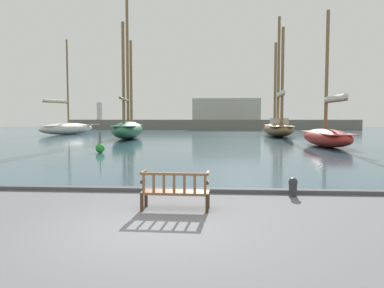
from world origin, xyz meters
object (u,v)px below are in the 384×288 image
object	(u,v)px
sailboat_centre_channel	(128,127)
sailboat_mid_starboard	(67,127)
sailboat_outer_starboard	(326,135)
mooring_bollard	(293,186)
channel_buoy	(100,148)
sailboat_nearest_starboard	(278,126)
park_bench	(175,191)

from	to	relation	value
sailboat_centre_channel	sailboat_mid_starboard	distance (m)	13.70
sailboat_outer_starboard	sailboat_centre_channel	bearing A→B (deg)	150.76
sailboat_outer_starboard	sailboat_mid_starboard	distance (m)	33.43
sailboat_outer_starboard	sailboat_mid_starboard	bearing A→B (deg)	145.75
mooring_bollard	channel_buoy	bearing A→B (deg)	128.34
sailboat_nearest_starboard	sailboat_mid_starboard	xyz separation A→B (m)	(-26.52, 3.14, -0.33)
park_bench	sailboat_mid_starboard	world-z (taller)	sailboat_mid_starboard
park_bench	sailboat_centre_channel	xyz separation A→B (m)	(-8.38, 29.44, 0.79)
mooring_bollard	channel_buoy	world-z (taller)	channel_buoy
mooring_bollard	park_bench	bearing A→B (deg)	-150.34
sailboat_mid_starboard	sailboat_centre_channel	bearing A→B (deg)	-41.54
sailboat_centre_channel	sailboat_mid_starboard	bearing A→B (deg)	138.46
sailboat_mid_starboard	channel_buoy	bearing A→B (deg)	-63.56
sailboat_outer_starboard	sailboat_mid_starboard	size ratio (longest dim) A/B	0.82
park_bench	mooring_bollard	xyz separation A→B (m)	(3.09, 1.76, -0.18)
sailboat_outer_starboard	sailboat_mid_starboard	world-z (taller)	sailboat_mid_starboard
sailboat_mid_starboard	channel_buoy	xyz separation A→B (m)	(12.46, -25.05, -0.62)
park_bench	sailboat_mid_starboard	distance (m)	42.79
sailboat_centre_channel	sailboat_nearest_starboard	size ratio (longest dim) A/B	1.05
sailboat_nearest_starboard	sailboat_outer_starboard	bearing A→B (deg)	-85.93
mooring_bollard	channel_buoy	xyz separation A→B (m)	(-9.26, 11.71, 0.07)
sailboat_centre_channel	park_bench	bearing A→B (deg)	-74.10
sailboat_centre_channel	sailboat_nearest_starboard	world-z (taller)	sailboat_centre_channel
channel_buoy	sailboat_outer_starboard	bearing A→B (deg)	22.37
sailboat_centre_channel	sailboat_outer_starboard	xyz separation A→B (m)	(17.38, -9.73, -0.35)
sailboat_nearest_starboard	sailboat_mid_starboard	size ratio (longest dim) A/B	1.13
sailboat_nearest_starboard	mooring_bollard	distance (m)	33.97
sailboat_centre_channel	channel_buoy	xyz separation A→B (m)	(2.21, -15.97, -0.89)
sailboat_centre_channel	channel_buoy	size ratio (longest dim) A/B	11.46
sailboat_mid_starboard	mooring_bollard	size ratio (longest dim) A/B	22.81
sailboat_mid_starboard	mooring_bollard	xyz separation A→B (m)	(21.72, -36.76, -0.70)
sailboat_outer_starboard	channel_buoy	distance (m)	16.42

